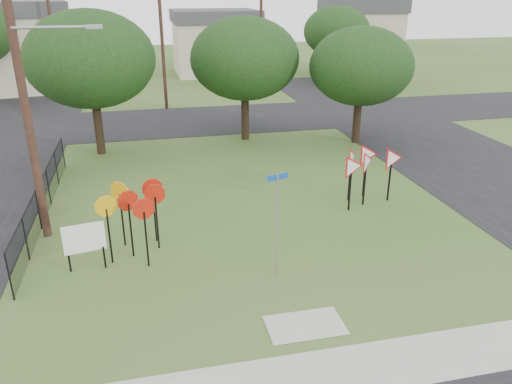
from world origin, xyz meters
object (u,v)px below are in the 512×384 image
info_board (84,240)px  yield_sign_cluster (365,162)px  stop_sign_cluster (135,205)px  street_name_sign (277,219)px

info_board → yield_sign_cluster: bearing=16.3°
stop_sign_cluster → street_name_sign: bearing=-29.8°
stop_sign_cluster → yield_sign_cluster: bearing=14.5°
stop_sign_cluster → info_board: bearing=-154.3°
street_name_sign → yield_sign_cluster: (4.88, 4.63, -0.14)m
street_name_sign → stop_sign_cluster: 4.67m
street_name_sign → stop_sign_cluster: bearing=150.2°
yield_sign_cluster → stop_sign_cluster: bearing=-165.5°
info_board → street_name_sign: bearing=-15.7°
street_name_sign → stop_sign_cluster: size_ratio=1.41×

